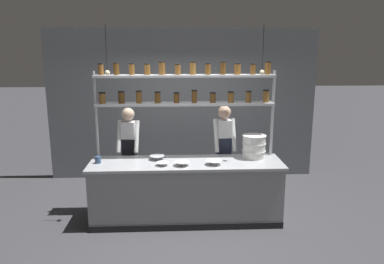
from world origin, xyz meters
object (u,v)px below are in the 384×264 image
(chef_left, at_px, (129,150))
(prep_bowl_near_right, at_px, (214,163))
(serving_cup_front, at_px, (98,160))
(prep_bowl_center_front, at_px, (162,164))
(spice_shelf_unit, at_px, (185,92))
(chef_center, at_px, (224,149))
(container_stack, at_px, (254,146))
(prep_bowl_near_left, at_px, (157,158))
(prep_bowl_center_back, at_px, (182,164))

(chef_left, height_order, prep_bowl_near_right, chef_left)
(serving_cup_front, bearing_deg, prep_bowl_near_right, -5.34)
(prep_bowl_center_front, relative_size, serving_cup_front, 1.81)
(spice_shelf_unit, xyz_separation_m, prep_bowl_center_front, (-0.35, -0.49, -0.97))
(chef_center, bearing_deg, serving_cup_front, -169.68)
(spice_shelf_unit, height_order, serving_cup_front, spice_shelf_unit)
(prep_bowl_center_front, bearing_deg, spice_shelf_unit, 54.42)
(container_stack, relative_size, serving_cup_front, 3.60)
(chef_center, height_order, container_stack, chef_center)
(chef_left, bearing_deg, prep_bowl_near_left, -40.96)
(container_stack, bearing_deg, chef_left, 165.60)
(prep_bowl_center_front, height_order, serving_cup_front, serving_cup_front)
(spice_shelf_unit, bearing_deg, chef_center, 20.75)
(chef_center, bearing_deg, prep_bowl_center_back, -139.12)
(chef_left, distance_m, prep_bowl_near_right, 1.56)
(container_stack, height_order, prep_bowl_near_right, container_stack)
(chef_left, bearing_deg, spice_shelf_unit, -13.65)
(chef_center, distance_m, serving_cup_front, 2.01)
(chef_left, height_order, prep_bowl_center_back, chef_left)
(prep_bowl_center_front, xyz_separation_m, prep_bowl_near_right, (0.75, 0.01, 0.01))
(prep_bowl_near_left, height_order, prep_bowl_near_right, prep_bowl_near_right)
(spice_shelf_unit, bearing_deg, chef_left, 158.95)
(prep_bowl_near_right, bearing_deg, container_stack, 26.99)
(spice_shelf_unit, bearing_deg, serving_cup_front, -166.06)
(chef_center, height_order, prep_bowl_center_back, chef_center)
(serving_cup_front, bearing_deg, prep_bowl_center_front, -9.90)
(spice_shelf_unit, bearing_deg, prep_bowl_center_back, -97.32)
(container_stack, height_order, prep_bowl_center_front, container_stack)
(spice_shelf_unit, height_order, prep_bowl_center_back, spice_shelf_unit)
(chef_center, xyz_separation_m, prep_bowl_center_front, (-0.98, -0.73, -0.02))
(chef_left, relative_size, prep_bowl_center_back, 7.34)
(chef_left, height_order, chef_center, chef_center)
(prep_bowl_near_left, height_order, prep_bowl_center_back, same)
(spice_shelf_unit, xyz_separation_m, prep_bowl_center_back, (-0.06, -0.50, -0.97))
(chef_left, height_order, prep_bowl_near_left, chef_left)
(prep_bowl_near_left, xyz_separation_m, prep_bowl_near_right, (0.84, -0.29, 0.00))
(container_stack, xyz_separation_m, serving_cup_front, (-2.34, -0.17, -0.13))
(spice_shelf_unit, bearing_deg, prep_bowl_near_right, -50.43)
(spice_shelf_unit, distance_m, prep_bowl_center_front, 1.14)
(prep_bowl_near_left, relative_size, serving_cup_front, 2.21)
(prep_bowl_near_left, distance_m, prep_bowl_center_front, 0.31)
(chef_center, distance_m, prep_bowl_center_back, 1.02)
(prep_bowl_center_front, bearing_deg, container_stack, 13.60)
(prep_bowl_near_left, distance_m, prep_bowl_center_back, 0.49)
(spice_shelf_unit, relative_size, prep_bowl_near_right, 11.77)
(spice_shelf_unit, distance_m, prep_bowl_center_back, 1.09)
(prep_bowl_center_back, bearing_deg, container_stack, 17.65)
(spice_shelf_unit, bearing_deg, container_stack, -8.19)
(container_stack, distance_m, prep_bowl_near_left, 1.49)
(prep_bowl_near_left, bearing_deg, prep_bowl_center_front, -73.44)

